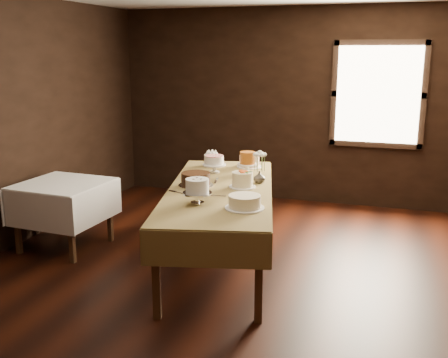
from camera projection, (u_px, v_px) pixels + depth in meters
floor at (218, 276)px, 5.29m from camera, size 5.00×6.00×0.01m
wall_back at (285, 106)px, 7.73m from camera, size 5.00×0.02×2.80m
window at (378, 95)px, 7.23m from camera, size 1.10×0.05×1.30m
display_table at (220, 193)px, 5.45m from camera, size 1.64×2.82×0.82m
side_table at (63, 190)px, 5.92m from camera, size 0.94×0.94×0.76m
cake_meringue at (212, 161)px, 6.40m from camera, size 0.26×0.26×0.14m
cake_speckled at (249, 161)px, 6.37m from camera, size 0.31×0.31×0.14m
cake_lattice at (214, 165)px, 6.07m from camera, size 0.27×0.27×0.20m
cake_caramel at (247, 164)px, 6.01m from camera, size 0.23×0.23×0.27m
cake_chocolate at (196, 180)px, 5.48m from camera, size 0.37×0.37×0.14m
cake_flowers at (242, 180)px, 5.42m from camera, size 0.27×0.27×0.16m
cake_swirl at (197, 192)px, 4.83m from camera, size 0.27×0.27×0.25m
cake_cream at (245, 202)px, 4.70m from camera, size 0.39×0.39×0.12m
cake_server_a at (218, 196)px, 5.12m from camera, size 0.24×0.06×0.01m
cake_server_b at (249, 201)px, 4.94m from camera, size 0.18×0.20×0.01m
cake_server_c at (217, 179)px, 5.76m from camera, size 0.08×0.24×0.01m
cake_server_d at (249, 180)px, 5.73m from camera, size 0.15×0.22×0.01m
cake_server_e at (182, 193)px, 5.20m from camera, size 0.24×0.10×0.01m
flower_vase at (259, 177)px, 5.60m from camera, size 0.17×0.17×0.13m
flower_bouquet at (260, 160)px, 5.56m from camera, size 0.14×0.14×0.20m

